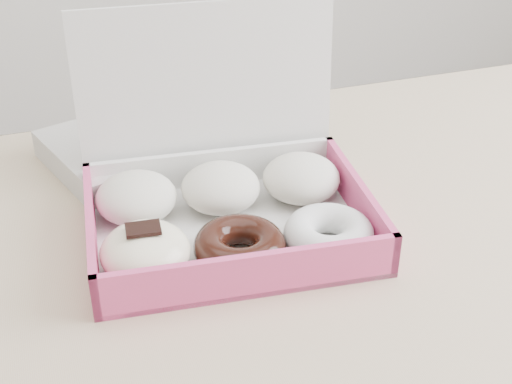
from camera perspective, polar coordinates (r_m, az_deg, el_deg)
name	(u,v)px	position (r m, az deg, el deg)	size (l,w,h in m)	color
table	(365,272)	(0.95, 8.72, -6.37)	(1.20, 0.80, 0.75)	tan
donut_box	(223,201)	(0.86, -2.62, -0.70)	(0.36, 0.31, 0.24)	silver
newspapers	(140,146)	(1.04, -9.25, 3.67)	(0.24, 0.20, 0.04)	silver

